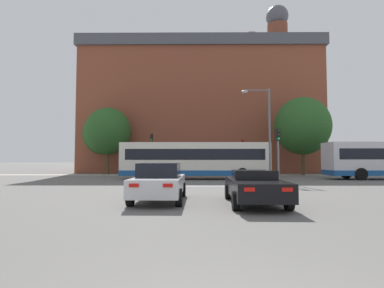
{
  "coord_description": "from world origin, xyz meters",
  "views": [
    {
      "loc": [
        -0.41,
        -2.32,
        1.65
      ],
      "look_at": [
        -0.57,
        19.35,
        2.8
      ],
      "focal_mm": 28.0,
      "sensor_mm": 36.0,
      "label": 1
    }
  ],
  "objects": [
    {
      "name": "traffic_light_far_left",
      "position": [
        -5.03,
        29.98,
        3.0
      ],
      "size": [
        0.26,
        0.31,
        4.48
      ],
      "color": "slate",
      "rests_on": "ground_plane"
    },
    {
      "name": "tree_kerbside",
      "position": [
        11.38,
        30.17,
        5.34
      ],
      "size": [
        5.97,
        5.97,
        8.48
      ],
      "color": "#4C3823",
      "rests_on": "ground_plane"
    },
    {
      "name": "traffic_light_far_right",
      "position": [
        4.85,
        30.24,
        2.6
      ],
      "size": [
        0.26,
        0.31,
        3.84
      ],
      "color": "slate",
      "rests_on": "ground_plane"
    },
    {
      "name": "bus_crossing_lead",
      "position": [
        -0.35,
        23.31,
        1.67
      ],
      "size": [
        12.48,
        2.63,
        3.1
      ],
      "rotation": [
        0.0,
        0.0,
        -1.57
      ],
      "color": "silver",
      "rests_on": "ground_plane"
    },
    {
      "name": "brick_civic_building",
      "position": [
        0.55,
        41.47,
        8.88
      ],
      "size": [
        31.62,
        15.18,
        24.73
      ],
      "color": "brown",
      "rests_on": "ground_plane"
    },
    {
      "name": "car_saloon_left",
      "position": [
        -1.81,
        9.72,
        0.77
      ],
      "size": [
        2.0,
        4.42,
        1.52
      ],
      "rotation": [
        0.0,
        0.0,
        -0.02
      ],
      "color": "silver",
      "rests_on": "ground_plane"
    },
    {
      "name": "far_pavement",
      "position": [
        0.0,
        30.57,
        0.01
      ],
      "size": [
        68.21,
        2.5,
        0.01
      ],
      "primitive_type": "cube",
      "color": "#A09B91",
      "rests_on": "ground_plane"
    },
    {
      "name": "stop_line_strip",
      "position": [
        0.0,
        16.68,
        0.0
      ],
      "size": [
        7.39,
        0.3,
        0.01
      ],
      "primitive_type": "cube",
      "color": "silver",
      "rests_on": "ground_plane"
    },
    {
      "name": "pedestrian_walking_east",
      "position": [
        -7.36,
        31.03,
        0.91
      ],
      "size": [
        0.46,
        0.39,
        1.58
      ],
      "rotation": [
        0.0,
        0.0,
        5.78
      ],
      "color": "#333851",
      "rests_on": "ground_plane"
    },
    {
      "name": "tree_distant",
      "position": [
        -11.65,
        34.99,
        4.96
      ],
      "size": [
        5.32,
        5.32,
        7.76
      ],
      "color": "#4C3823",
      "rests_on": "ground_plane"
    },
    {
      "name": "car_roadster_right",
      "position": [
        1.84,
        8.97,
        0.66
      ],
      "size": [
        2.03,
        4.75,
        1.26
      ],
      "rotation": [
        0.0,
        0.0,
        -0.02
      ],
      "color": "black",
      "rests_on": "ground_plane"
    },
    {
      "name": "street_lamp_junction",
      "position": [
        5.04,
        20.75,
        4.42
      ],
      "size": [
        2.24,
        0.36,
        7.22
      ],
      "color": "slate",
      "rests_on": "ground_plane"
    },
    {
      "name": "pedestrian_waiting",
      "position": [
        -1.03,
        30.84,
        0.95
      ],
      "size": [
        0.45,
        0.36,
        1.63
      ],
      "rotation": [
        0.0,
        0.0,
        5.89
      ],
      "color": "#333851",
      "rests_on": "ground_plane"
    },
    {
      "name": "traffic_light_near_right",
      "position": [
        5.19,
        17.6,
        2.52
      ],
      "size": [
        0.26,
        0.31,
        3.72
      ],
      "color": "slate",
      "rests_on": "ground_plane"
    },
    {
      "name": "tree_by_building",
      "position": [
        -10.4,
        32.07,
        4.98
      ],
      "size": [
        5.17,
        5.17,
        7.7
      ],
      "color": "#4C3823",
      "rests_on": "ground_plane"
    }
  ]
}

